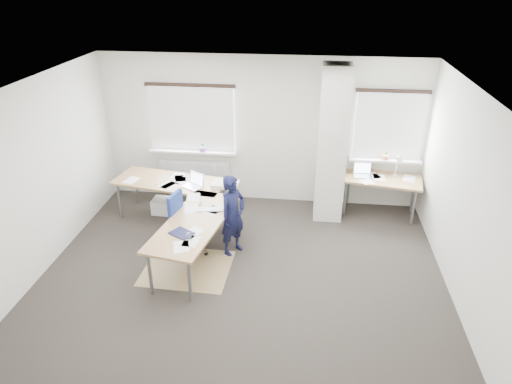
# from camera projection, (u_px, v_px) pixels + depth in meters

# --- Properties ---
(ground) EXTENTS (6.00, 6.00, 0.00)m
(ground) POSITION_uv_depth(u_px,v_px,m) (243.00, 273.00, 6.91)
(ground) COLOR black
(ground) RESTS_ON ground
(room_shell) EXTENTS (6.04, 5.04, 2.82)m
(room_shell) POSITION_uv_depth(u_px,v_px,m) (258.00, 155.00, 6.52)
(room_shell) COLOR beige
(room_shell) RESTS_ON ground
(floor_mat) EXTENTS (1.33, 1.14, 0.01)m
(floor_mat) POSITION_uv_depth(u_px,v_px,m) (187.00, 268.00, 7.02)
(floor_mat) COLOR #967C51
(floor_mat) RESTS_ON ground
(white_crate) EXTENTS (0.47, 0.34, 0.28)m
(white_crate) POSITION_uv_depth(u_px,v_px,m) (165.00, 206.00, 8.54)
(white_crate) COLOR white
(white_crate) RESTS_ON ground
(desk_main) EXTENTS (2.40, 2.98, 0.96)m
(desk_main) POSITION_uv_depth(u_px,v_px,m) (185.00, 201.00, 7.52)
(desk_main) COLOR brown
(desk_main) RESTS_ON ground
(desk_side) EXTENTS (1.50, 0.93, 1.22)m
(desk_side) POSITION_uv_depth(u_px,v_px,m) (381.00, 180.00, 8.28)
(desk_side) COLOR brown
(desk_side) RESTS_ON ground
(task_chair) EXTENTS (0.58, 0.56, 1.04)m
(task_chair) POSITION_uv_depth(u_px,v_px,m) (188.00, 237.00, 7.29)
(task_chair) COLOR navy
(task_chair) RESTS_ON ground
(person) EXTENTS (0.54, 0.59, 1.34)m
(person) POSITION_uv_depth(u_px,v_px,m) (233.00, 215.00, 7.14)
(person) COLOR black
(person) RESTS_ON ground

